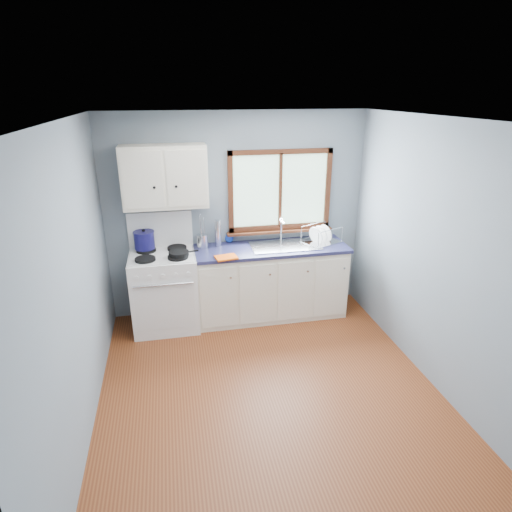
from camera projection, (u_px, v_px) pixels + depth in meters
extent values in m
cube|color=brown|center=(270.00, 391.00, 4.13)|extent=(3.20, 3.60, 0.02)
cube|color=white|center=(273.00, 118.00, 3.22)|extent=(3.20, 3.60, 0.02)
cube|color=gray|center=(237.00, 215.00, 5.33)|extent=(3.20, 0.02, 2.50)
cube|color=gray|center=(361.00, 421.00, 2.02)|extent=(3.20, 0.02, 2.50)
cube|color=gray|center=(73.00, 288.00, 3.37)|extent=(0.02, 3.60, 2.50)
cube|color=gray|center=(439.00, 258.00, 3.97)|extent=(0.02, 3.60, 2.50)
cube|color=white|center=(165.00, 291.00, 5.12)|extent=(0.76, 0.65, 0.92)
cube|color=white|center=(160.00, 229.00, 5.15)|extent=(0.76, 0.05, 0.44)
cube|color=silver|center=(162.00, 255.00, 4.95)|extent=(0.72, 0.59, 0.01)
cylinder|color=black|center=(145.00, 259.00, 4.77)|extent=(0.23, 0.23, 0.03)
cylinder|color=black|center=(178.00, 257.00, 4.84)|extent=(0.23, 0.23, 0.03)
cylinder|color=black|center=(146.00, 250.00, 5.05)|extent=(0.23, 0.23, 0.03)
cylinder|color=black|center=(177.00, 248.00, 5.11)|extent=(0.23, 0.23, 0.03)
cylinder|color=silver|center=(163.00, 285.00, 4.72)|extent=(0.66, 0.02, 0.02)
cube|color=silver|center=(165.00, 308.00, 4.85)|extent=(0.66, 0.01, 0.55)
cube|color=white|center=(270.00, 283.00, 5.39)|extent=(1.85, 0.60, 0.88)
cube|color=black|center=(270.00, 310.00, 5.56)|extent=(1.85, 0.54, 0.08)
cube|color=#1B1C3E|center=(271.00, 248.00, 5.23)|extent=(1.89, 0.64, 0.04)
cube|color=silver|center=(285.00, 246.00, 5.25)|extent=(0.84, 0.46, 0.01)
cube|color=silver|center=(269.00, 252.00, 5.24)|extent=(0.36, 0.40, 0.14)
cube|color=silver|center=(300.00, 250.00, 5.32)|extent=(0.36, 0.40, 0.14)
cylinder|color=silver|center=(281.00, 230.00, 5.38)|extent=(0.02, 0.02, 0.28)
cylinder|color=silver|center=(283.00, 222.00, 5.27)|extent=(0.02, 0.16, 0.02)
sphere|color=silver|center=(281.00, 220.00, 5.33)|extent=(0.04, 0.04, 0.04)
cube|color=#9EC6A8|center=(280.00, 190.00, 5.30)|extent=(1.22, 0.01, 0.92)
cube|color=#4B2312|center=(281.00, 152.00, 5.11)|extent=(1.30, 0.05, 0.06)
cube|color=#4B2312|center=(280.00, 227.00, 5.45)|extent=(1.30, 0.05, 0.06)
cube|color=#4B2312|center=(231.00, 193.00, 5.16)|extent=(0.06, 0.05, 1.00)
cube|color=#4B2312|center=(328.00, 188.00, 5.40)|extent=(0.06, 0.05, 1.00)
cube|color=#4B2312|center=(280.00, 191.00, 5.28)|extent=(0.03, 0.05, 0.92)
cube|color=#4B2312|center=(280.00, 231.00, 5.44)|extent=(1.36, 0.10, 0.03)
cube|color=white|center=(165.00, 177.00, 4.80)|extent=(0.95, 0.32, 0.70)
cube|color=white|center=(142.00, 180.00, 4.61)|extent=(0.44, 0.01, 0.62)
cube|color=white|center=(187.00, 179.00, 4.70)|extent=(0.44, 0.01, 0.62)
sphere|color=black|center=(154.00, 188.00, 4.65)|extent=(0.03, 0.03, 0.03)
sphere|color=black|center=(176.00, 187.00, 4.69)|extent=(0.03, 0.03, 0.03)
cylinder|color=black|center=(179.00, 253.00, 4.84)|extent=(0.28, 0.28, 0.05)
cube|color=black|center=(193.00, 251.00, 4.90)|extent=(0.13, 0.05, 0.01)
cylinder|color=#14114B|center=(144.00, 240.00, 5.02)|extent=(0.31, 0.31, 0.20)
cylinder|color=#14114B|center=(144.00, 232.00, 4.98)|extent=(0.32, 0.32, 0.01)
sphere|color=black|center=(143.00, 231.00, 4.98)|extent=(0.05, 0.05, 0.04)
cylinder|color=silver|center=(203.00, 241.00, 5.17)|extent=(0.17, 0.17, 0.16)
cylinder|color=silver|center=(204.00, 228.00, 5.12)|extent=(0.01, 0.01, 0.24)
cylinder|color=silver|center=(200.00, 226.00, 5.12)|extent=(0.01, 0.01, 0.28)
cylinder|color=silver|center=(201.00, 229.00, 5.09)|extent=(0.01, 0.01, 0.22)
cylinder|color=silver|center=(218.00, 233.00, 5.20)|extent=(0.08, 0.08, 0.33)
imported|color=#153DBB|center=(229.00, 233.00, 5.31)|extent=(0.13, 0.13, 0.27)
cube|color=#F15B10|center=(226.00, 257.00, 4.87)|extent=(0.27, 0.21, 0.02)
cube|color=silver|center=(321.00, 242.00, 5.37)|extent=(0.53, 0.48, 0.02)
cylinder|color=silver|center=(318.00, 241.00, 5.11)|extent=(0.01, 0.01, 0.20)
cylinder|color=silver|center=(342.00, 235.00, 5.33)|extent=(0.01, 0.01, 0.20)
cylinder|color=silver|center=(301.00, 235.00, 5.34)|extent=(0.01, 0.01, 0.20)
cylinder|color=silver|center=(325.00, 229.00, 5.57)|extent=(0.01, 0.01, 0.20)
cylinder|color=silver|center=(331.00, 230.00, 5.18)|extent=(0.38, 0.18, 0.01)
cylinder|color=silver|center=(314.00, 224.00, 5.42)|extent=(0.38, 0.18, 0.01)
cylinder|color=white|center=(316.00, 235.00, 5.28)|extent=(0.15, 0.23, 0.22)
cylinder|color=white|center=(321.00, 234.00, 5.32)|extent=(0.15, 0.23, 0.22)
cylinder|color=white|center=(325.00, 233.00, 5.37)|extent=(0.15, 0.23, 0.22)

